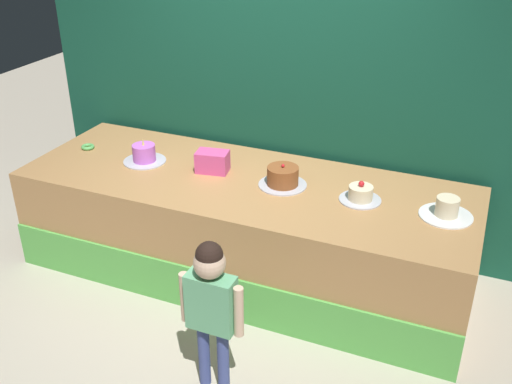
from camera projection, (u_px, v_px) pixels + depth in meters
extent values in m
plane|color=#BCB29E|center=(212.00, 313.00, 4.31)|extent=(12.00, 12.00, 0.00)
cube|color=#B27F4C|center=(245.00, 227.00, 4.61)|extent=(3.44, 1.20, 0.81)
cube|color=#59B24C|center=(211.00, 294.00, 4.22)|extent=(3.44, 0.02, 0.36)
cube|color=#144C38|center=(279.00, 72.00, 4.70)|extent=(4.23, 0.08, 2.91)
cylinder|color=#3F4C8C|center=(204.00, 354.00, 3.60)|extent=(0.07, 0.07, 0.46)
cylinder|color=#3F4C8C|center=(223.00, 360.00, 3.56)|extent=(0.07, 0.07, 0.46)
cube|color=#66B27F|center=(211.00, 302.00, 3.39)|extent=(0.29, 0.13, 0.36)
cylinder|color=beige|center=(185.00, 297.00, 3.46)|extent=(0.06, 0.06, 0.33)
cylinder|color=beige|center=(239.00, 312.00, 3.34)|extent=(0.06, 0.06, 0.33)
sphere|color=beige|center=(210.00, 263.00, 3.26)|extent=(0.19, 0.19, 0.19)
sphere|color=black|center=(209.00, 255.00, 3.24)|extent=(0.16, 0.16, 0.16)
cube|color=#E14D96|center=(212.00, 162.00, 4.54)|extent=(0.27, 0.20, 0.16)
torus|color=#59B259|center=(88.00, 147.00, 4.96)|extent=(0.11, 0.11, 0.03)
cylinder|color=silver|center=(145.00, 161.00, 4.73)|extent=(0.34, 0.34, 0.01)
cylinder|color=#CC66D8|center=(144.00, 153.00, 4.70)|extent=(0.18, 0.18, 0.13)
cone|color=#F2E566|center=(143.00, 142.00, 4.66)|extent=(0.02, 0.02, 0.05)
cylinder|color=silver|center=(283.00, 185.00, 4.36)|extent=(0.36, 0.36, 0.01)
cylinder|color=brown|center=(283.00, 176.00, 4.32)|extent=(0.23, 0.23, 0.14)
sphere|color=red|center=(283.00, 166.00, 4.28)|extent=(0.03, 0.03, 0.03)
cylinder|color=silver|center=(360.00, 200.00, 4.15)|extent=(0.30, 0.30, 0.01)
cylinder|color=beige|center=(361.00, 193.00, 4.12)|extent=(0.17, 0.17, 0.10)
sphere|color=red|center=(361.00, 184.00, 4.09)|extent=(0.04, 0.04, 0.04)
cylinder|color=white|center=(446.00, 216.00, 3.95)|extent=(0.36, 0.36, 0.01)
cylinder|color=beige|center=(447.00, 207.00, 3.92)|extent=(0.15, 0.15, 0.13)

